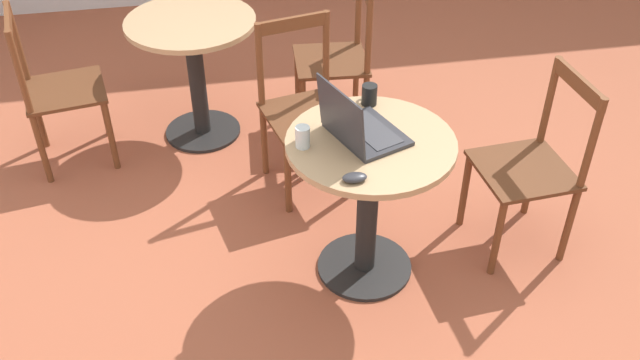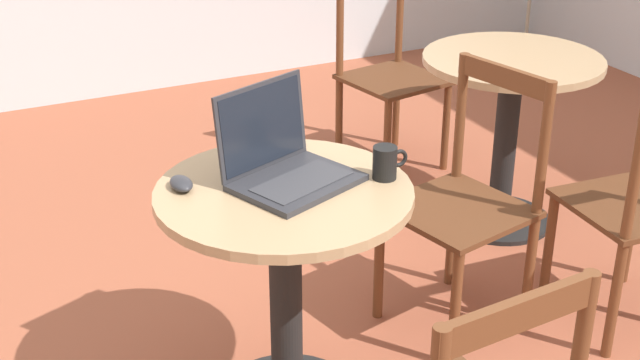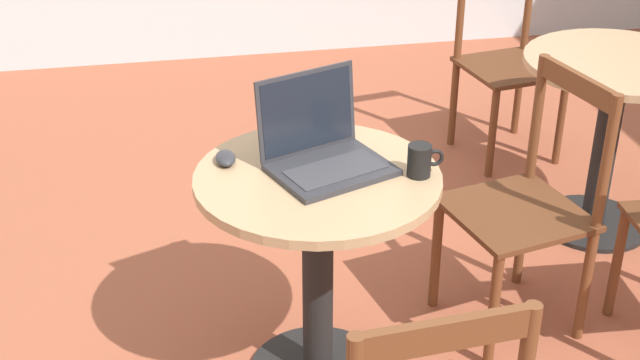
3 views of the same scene
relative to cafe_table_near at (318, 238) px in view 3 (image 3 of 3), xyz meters
The scene contains 8 objects.
cafe_table_near is the anchor object (origin of this frame).
cafe_table_mid 1.51m from the cafe_table_near, 28.14° to the left, with size 0.73×0.73×0.75m.
chair_near_right 0.78m from the cafe_table_near, 12.47° to the left, with size 0.50×0.50×0.92m.
chair_mid_back 1.90m from the cafe_table_near, 51.02° to the left, with size 0.49×0.49×0.92m.
laptop 0.28m from the cafe_table_near, 60.38° to the left, with size 0.41×0.38×0.27m.
mouse 0.37m from the cafe_table_near, 153.34° to the left, with size 0.06×0.10×0.03m.
mug 0.40m from the cafe_table_near, 11.62° to the right, with size 0.11×0.07×0.10m.
drinking_glass 0.39m from the cafe_table_near, 87.62° to the left, with size 0.06×0.06×0.10m.
Camera 3 is at (-0.54, -2.11, 1.98)m, focal length 50.00 mm.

